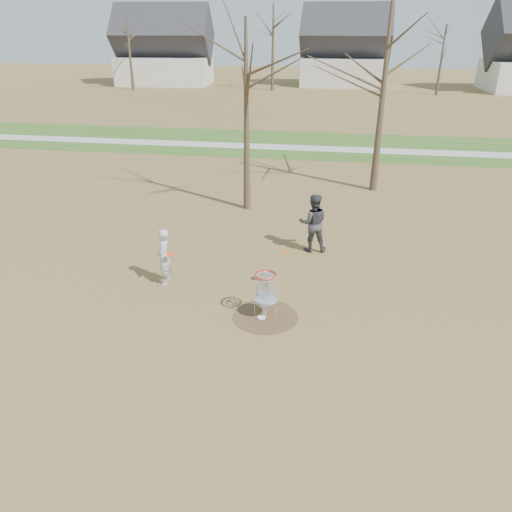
{
  "coord_description": "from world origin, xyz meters",
  "views": [
    {
      "loc": [
        1.57,
        -11.54,
        7.37
      ],
      "look_at": [
        -0.5,
        1.5,
        1.1
      ],
      "focal_mm": 35.0,
      "sensor_mm": 36.0,
      "label": 1
    }
  ],
  "objects": [
    {
      "name": "disc_golf_basket",
      "position": [
        0.0,
        0.0,
        0.91
      ],
      "size": [
        0.64,
        0.64,
        1.35
      ],
      "color": "#9EA3AD",
      "rests_on": "ground"
    },
    {
      "name": "ground",
      "position": [
        0.0,
        0.0,
        0.0
      ],
      "size": [
        160.0,
        160.0,
        0.0
      ],
      "primitive_type": "plane",
      "color": "brown",
      "rests_on": "ground"
    },
    {
      "name": "player_standing",
      "position": [
        -3.31,
        1.43,
        0.89
      ],
      "size": [
        0.52,
        0.71,
        1.77
      ],
      "primitive_type": "imported",
      "rotation": [
        0.0,
        0.0,
        -1.41
      ],
      "color": "#B4B4B4",
      "rests_on": "ground"
    },
    {
      "name": "player_throwing",
      "position": [
        1.01,
        4.59,
        1.03
      ],
      "size": [
        1.1,
        0.91,
        2.06
      ],
      "primitive_type": "imported",
      "rotation": [
        0.0,
        0.0,
        3.28
      ],
      "color": "#37363B",
      "rests_on": "ground"
    },
    {
      "name": "disc_grounded",
      "position": [
        -0.09,
        -0.1,
        0.02
      ],
      "size": [
        0.22,
        0.22,
        0.02
      ],
      "primitive_type": "cylinder",
      "color": "white",
      "rests_on": "dirt_circle"
    },
    {
      "name": "footpath",
      "position": [
        0.0,
        20.0,
        0.01
      ],
      "size": [
        160.0,
        1.5,
        0.01
      ],
      "primitive_type": "cube",
      "color": "#9E9E99",
      "rests_on": "green_band"
    },
    {
      "name": "discs_in_play",
      "position": [
        -1.23,
        1.39,
        1.18
      ],
      "size": [
        3.63,
        0.6,
        0.16
      ],
      "color": "#E4590C",
      "rests_on": "ground"
    },
    {
      "name": "dirt_circle",
      "position": [
        0.0,
        0.0,
        0.01
      ],
      "size": [
        1.8,
        1.8,
        0.01
      ],
      "primitive_type": "cylinder",
      "color": "#47331E",
      "rests_on": "ground"
    },
    {
      "name": "houses_row",
      "position": [
        4.32,
        52.56,
        3.52
      ],
      "size": [
        56.51,
        10.01,
        7.26
      ],
      "color": "silver",
      "rests_on": "ground"
    },
    {
      "name": "green_band",
      "position": [
        0.0,
        21.0,
        0.01
      ],
      "size": [
        160.0,
        8.0,
        0.01
      ],
      "primitive_type": "cube",
      "color": "#2D5119",
      "rests_on": "ground"
    },
    {
      "name": "bare_trees",
      "position": [
        1.78,
        35.79,
        5.35
      ],
      "size": [
        52.62,
        44.98,
        9.0
      ],
      "color": "#382B1E",
      "rests_on": "ground"
    }
  ]
}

